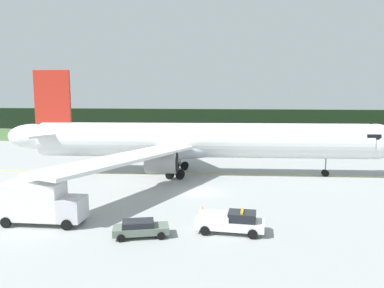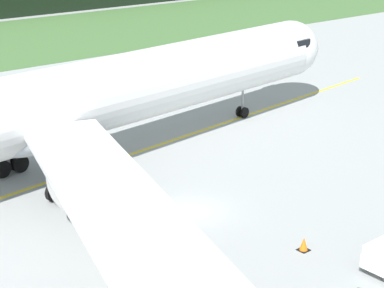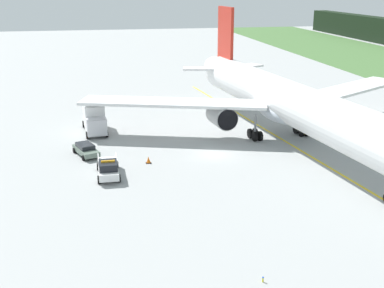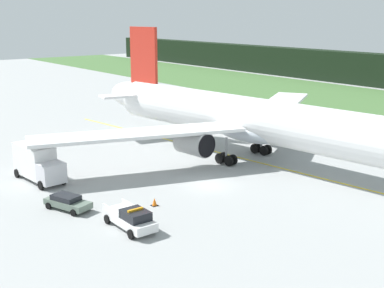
{
  "view_description": "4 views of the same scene",
  "coord_description": "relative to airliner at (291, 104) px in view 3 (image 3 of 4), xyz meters",
  "views": [
    {
      "loc": [
        6.67,
        -39.2,
        10.69
      ],
      "look_at": [
        -3.09,
        10.73,
        4.26
      ],
      "focal_mm": 32.73,
      "sensor_mm": 36.0,
      "label": 1
    },
    {
      "loc": [
        -23.87,
        -28.63,
        17.05
      ],
      "look_at": [
        0.86,
        0.75,
        3.83
      ],
      "focal_mm": 64.9,
      "sensor_mm": 36.0,
      "label": 2
    },
    {
      "loc": [
        52.85,
        -12.94,
        18.44
      ],
      "look_at": [
        2.3,
        -2.99,
        2.1
      ],
      "focal_mm": 47.97,
      "sensor_mm": 36.0,
      "label": 3
    },
    {
      "loc": [
        37.96,
        -31.37,
        16.58
      ],
      "look_at": [
        -0.93,
        -1.47,
        4.26
      ],
      "focal_mm": 48.44,
      "sensor_mm": 36.0,
      "label": 4
    }
  ],
  "objects": [
    {
      "name": "staff_car",
      "position": [
        -0.07,
        -23.76,
        -4.15
      ],
      "size": [
        4.66,
        3.08,
        1.3
      ],
      "color": "slate",
      "rests_on": "ground"
    },
    {
      "name": "ground",
      "position": [
        2.32,
        -9.69,
        -4.85
      ],
      "size": [
        320.0,
        320.0,
        0.0
      ],
      "primitive_type": "plane",
      "color": "#9A9D9C"
    },
    {
      "name": "apron_cone",
      "position": [
        3.81,
        -17.24,
        -4.5
      ],
      "size": [
        0.58,
        0.58,
        0.73
      ],
      "color": "black",
      "rests_on": "ground"
    },
    {
      "name": "airliner",
      "position": [
        0.0,
        0.0,
        0.0
      ],
      "size": [
        55.54,
        46.93,
        14.94
      ],
      "color": "silver",
      "rests_on": "ground"
    },
    {
      "name": "catering_truck",
      "position": [
        -9.46,
        -22.67,
        -2.94
      ],
      "size": [
        7.26,
        3.19,
        3.8
      ],
      "color": "silver",
      "rests_on": "ground"
    },
    {
      "name": "ops_pickup_truck",
      "position": [
        6.97,
        -21.59,
        -3.95
      ],
      "size": [
        5.51,
        2.2,
        1.94
      ],
      "color": "white",
      "rests_on": "ground"
    },
    {
      "name": "taxiway_edge_light_east",
      "position": [
        27.85,
        -12.6,
        -4.64
      ],
      "size": [
        0.12,
        0.12,
        0.39
      ],
      "color": "yellow",
      "rests_on": "ground"
    },
    {
      "name": "taxiway_centerline_main",
      "position": [
        0.69,
        0.08,
        -4.85
      ],
      "size": [
        73.65,
        9.34,
        0.01
      ],
      "primitive_type": "cube",
      "rotation": [
        0.0,
        0.0,
        0.12
      ],
      "color": "yellow",
      "rests_on": "ground"
    },
    {
      "name": "taxiway_edge_light_west",
      "position": [
        -22.58,
        -12.6,
        -4.61
      ],
      "size": [
        0.12,
        0.12,
        0.44
      ],
      "color": "yellow",
      "rests_on": "ground"
    }
  ]
}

